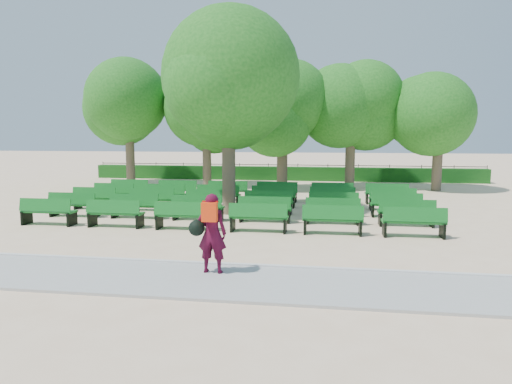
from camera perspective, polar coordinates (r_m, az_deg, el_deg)
ground at (r=16.86m, az=-1.13°, el=-3.25°), size 120.00×120.00×0.00m
paving at (r=9.85m, az=-8.59°, el=-10.84°), size 30.00×2.20×0.06m
curb at (r=10.90m, az=-6.78°, el=-8.91°), size 30.00×0.12×0.10m
hedge at (r=30.58m, az=3.32°, el=2.33°), size 26.00×0.70×0.90m
fence at (r=31.02m, az=3.39°, el=1.56°), size 26.00×0.10×1.02m
tree_line at (r=26.67m, az=2.51°, el=0.63°), size 21.80×6.80×7.04m
bench_array at (r=17.87m, az=-2.04°, el=-2.34°), size 1.85×0.59×1.16m
tree_among at (r=17.60m, az=-3.51°, el=13.52°), size 4.98×4.98×7.27m
person at (r=9.98m, az=-5.69°, el=-5.00°), size 0.83×0.50×1.75m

